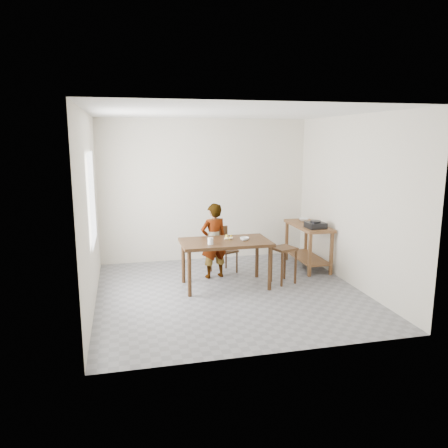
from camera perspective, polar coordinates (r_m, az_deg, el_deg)
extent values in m
cube|color=slate|center=(6.82, 0.78, -9.07)|extent=(4.00, 4.00, 0.04)
cube|color=white|center=(6.41, 0.85, 14.56)|extent=(4.00, 4.00, 0.04)
cube|color=silver|center=(8.43, -2.53, 4.41)|extent=(4.00, 0.04, 2.70)
cube|color=silver|center=(4.58, 6.96, -1.42)|extent=(4.00, 0.04, 2.70)
cube|color=silver|center=(6.30, -17.30, 1.62)|extent=(0.04, 4.00, 2.70)
cube|color=silver|center=(7.23, 16.55, 2.83)|extent=(0.04, 4.00, 2.70)
cube|color=white|center=(6.48, -16.82, 3.23)|extent=(0.02, 1.10, 1.30)
imported|color=silver|center=(7.36, -1.36, -2.20)|extent=(0.52, 0.40, 1.28)
cylinder|color=white|center=(6.65, -1.78, -2.22)|extent=(0.10, 0.10, 0.11)
imported|color=silver|center=(6.92, 2.70, -1.93)|extent=(0.16, 0.16, 0.05)
imported|color=silver|center=(8.39, 10.34, 0.58)|extent=(0.25, 0.25, 0.05)
cube|color=black|center=(7.75, 11.87, -0.16)|extent=(0.32, 0.32, 0.10)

